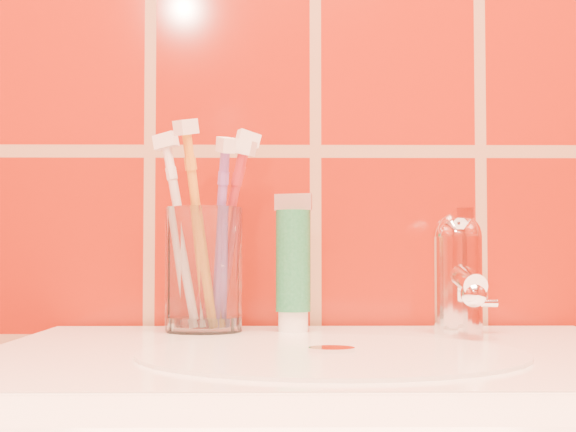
{
  "coord_description": "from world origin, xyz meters",
  "views": [
    {
      "loc": [
        -0.04,
        0.23,
        0.93
      ],
      "look_at": [
        -0.03,
        1.08,
        0.96
      ],
      "focal_mm": 55.0,
      "sensor_mm": 36.0,
      "label": 1
    }
  ],
  "objects": [
    {
      "name": "toothbrush_2",
      "position": [
        -0.14,
        1.11,
        0.95
      ],
      "size": [
        0.09,
        0.08,
        0.21
      ],
      "primitive_type": null,
      "rotation": [
        0.2,
        0.0,
        -1.93
      ],
      "color": "white",
      "rests_on": "glass_tumbler"
    },
    {
      "name": "toothbrush_0",
      "position": [
        -0.12,
        1.09,
        0.95
      ],
      "size": [
        0.09,
        0.1,
        0.22
      ],
      "primitive_type": null,
      "rotation": [
        0.19,
        0.0,
        -0.66
      ],
      "color": "orange",
      "rests_on": "glass_tumbler"
    },
    {
      "name": "toothbrush_4",
      "position": [
        -0.1,
        1.14,
        0.95
      ],
      "size": [
        0.12,
        0.1,
        0.22
      ],
      "primitive_type": null,
      "rotation": [
        0.26,
        0.0,
        1.96
      ],
      "color": "red",
      "rests_on": "glass_tumbler"
    },
    {
      "name": "toothbrush_3",
      "position": [
        -0.09,
        1.12,
        0.95
      ],
      "size": [
        0.1,
        0.09,
        0.2
      ],
      "primitive_type": null,
      "rotation": [
        0.22,
        0.0,
        1.13
      ],
      "color": "#AE252D",
      "rests_on": "glass_tumbler"
    },
    {
      "name": "faucet",
      "position": [
        0.14,
        1.09,
        0.91
      ],
      "size": [
        0.05,
        0.11,
        0.12
      ],
      "color": "white",
      "rests_on": "pedestal_sink"
    },
    {
      "name": "toothpaste_tube",
      "position": [
        -0.03,
        1.12,
        0.92
      ],
      "size": [
        0.04,
        0.04,
        0.14
      ],
      "rotation": [
        0.0,
        0.0,
        -0.35
      ],
      "color": "white",
      "rests_on": "pedestal_sink"
    },
    {
      "name": "toothbrush_1",
      "position": [
        -0.1,
        1.1,
        0.95
      ],
      "size": [
        0.07,
        0.1,
        0.21
      ],
      "primitive_type": null,
      "rotation": [
        0.2,
        0.0,
        0.4
      ],
      "color": "#7D4EA8",
      "rests_on": "glass_tumbler"
    },
    {
      "name": "glass_tumbler",
      "position": [
        -0.12,
        1.12,
        0.91
      ],
      "size": [
        0.1,
        0.1,
        0.13
      ],
      "primitive_type": "cylinder",
      "rotation": [
        0.0,
        0.0,
        -0.44
      ],
      "color": "white",
      "rests_on": "pedestal_sink"
    }
  ]
}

